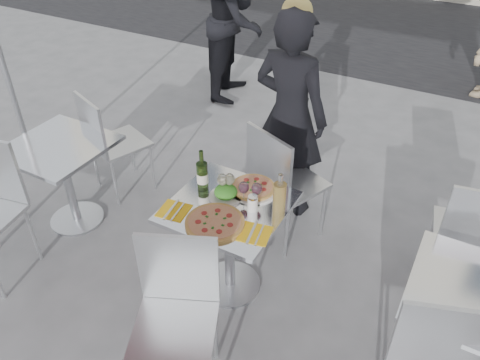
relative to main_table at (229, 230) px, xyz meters
The scene contains 23 objects.
ground 0.54m from the main_table, ahead, with size 80.00×80.00×0.00m, color #5E5E60.
street_asphalt 6.52m from the main_table, 90.00° to the left, with size 24.00×5.00×0.00m, color black.
main_table is the anchor object (origin of this frame).
side_table_left 1.50m from the main_table, behind, with size 0.72×0.72×0.75m.
side_table_right 1.50m from the main_table, ahead, with size 0.72×0.72×0.75m.
chair_far 0.63m from the main_table, 82.88° to the left, with size 0.61×0.61×1.01m.
chair_near 0.71m from the main_table, 83.77° to the right, with size 0.59×0.60×0.98m.
side_chair_lfar 1.55m from the main_table, 162.00° to the left, with size 0.57×0.58×0.96m.
side_chair_rfar 1.57m from the main_table, 24.78° to the left, with size 0.53×0.54×1.02m.
woman_diner 1.11m from the main_table, 93.15° to the left, with size 0.63×0.41×1.73m, color black.
pedestrian_a 3.24m from the main_table, 118.57° to the left, with size 0.91×0.71×1.88m, color black.
pizza_near 0.30m from the main_table, 84.95° to the right, with size 0.36×0.36×0.02m.
pizza_far 0.32m from the main_table, 73.84° to the left, with size 0.33×0.33×0.03m.
salad_plate 0.26m from the main_table, 132.20° to the left, with size 0.22×0.22×0.09m.
wine_bottle 0.41m from the main_table, 164.04° to the left, with size 0.08×0.07×0.29m.
carafe 0.46m from the main_table, 15.07° to the left, with size 0.08×0.08×0.29m.
sugar_shaker 0.31m from the main_table, 11.24° to the left, with size 0.06×0.06×0.11m.
wineglass_white_a 0.34m from the main_table, 138.05° to the left, with size 0.07×0.07×0.16m.
wineglass_white_b 0.34m from the main_table, 116.16° to the left, with size 0.07×0.07×0.16m.
wineglass_red_a 0.34m from the main_table, 47.06° to the left, with size 0.07×0.07×0.16m.
wineglass_red_b 0.37m from the main_table, 34.44° to the left, with size 0.07×0.07×0.16m.
napkin_left 0.41m from the main_table, 141.68° to the right, with size 0.20×0.20×0.01m.
napkin_right 0.38m from the main_table, 30.25° to the right, with size 0.21×0.21×0.01m.
Camera 1 is at (1.18, -1.98, 2.62)m, focal length 35.00 mm.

